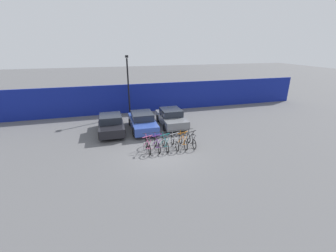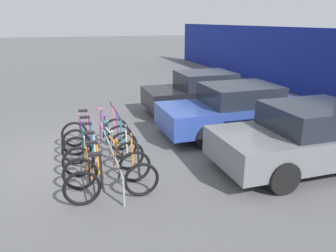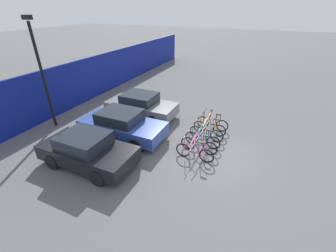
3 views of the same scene
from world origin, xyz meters
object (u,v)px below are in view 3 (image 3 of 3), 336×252
at_px(bicycle_purple, 199,145).
at_px(bicycle_orange, 209,128).
at_px(bicycle_teal, 202,139).
at_px(lamp_post, 41,70).
at_px(car_black, 87,150).
at_px(bicycle_silver, 206,133).
at_px(car_blue, 122,125).
at_px(bicycle_pink, 195,152).
at_px(car_grey, 141,105).
at_px(bike_rack, 202,133).
at_px(bicycle_black, 212,123).

distance_m(bicycle_purple, bicycle_orange, 1.74).
relative_size(bicycle_teal, lamp_post, 0.31).
height_order(bicycle_purple, car_black, car_black).
xyz_separation_m(bicycle_silver, lamp_post, (-2.01, 7.97, 2.73)).
bearing_deg(bicycle_orange, car_blue, 118.95).
bearing_deg(bicycle_orange, bicycle_teal, -178.78).
bearing_deg(car_black, bicycle_teal, -50.24).
relative_size(car_black, lamp_post, 0.72).
bearing_deg(bicycle_purple, bicycle_pink, -178.26).
bearing_deg(bicycle_silver, car_black, 134.65).
relative_size(bicycle_silver, car_grey, 0.42).
bearing_deg(car_grey, bicycle_teal, -111.18).
xyz_separation_m(bicycle_purple, bicycle_silver, (1.17, 0.00, 0.00)).
distance_m(bike_rack, car_black, 5.19).
bearing_deg(bicycle_black, bicycle_purple, -176.85).
bearing_deg(car_grey, bicycle_black, -87.88).
distance_m(bike_rack, bicycle_orange, 0.90).
bearing_deg(bicycle_silver, bicycle_pink, 179.71).
xyz_separation_m(bicycle_purple, bicycle_teal, (0.53, 0.00, 0.00)).
xyz_separation_m(bicycle_purple, bicycle_black, (2.33, 0.00, 0.00)).
distance_m(bike_rack, lamp_post, 8.43).
relative_size(bike_rack, bicycle_purple, 2.03).
distance_m(bicycle_teal, car_black, 5.08).
bearing_deg(car_grey, bicycle_silver, -103.24).
bearing_deg(bicycle_pink, bicycle_silver, 1.02).
relative_size(bicycle_orange, car_black, 0.43).
distance_m(car_black, lamp_post, 5.10).
bearing_deg(bicycle_pink, bicycle_purple, 1.02).
xyz_separation_m(bicycle_orange, bicycle_black, (0.59, 0.00, 0.00)).
xyz_separation_m(bicycle_silver, car_black, (-3.89, 3.90, 0.31)).
relative_size(bicycle_pink, bicycle_teal, 1.00).
bearing_deg(car_black, bicycle_black, -37.68).
bearing_deg(lamp_post, bicycle_orange, -72.05).
bearing_deg(bicycle_silver, bike_rack, 153.87).
height_order(bicycle_teal, car_blue, car_blue).
relative_size(bicycle_orange, lamp_post, 0.31).
xyz_separation_m(bike_rack, lamp_post, (-1.70, 7.83, 2.62)).
height_order(bicycle_silver, car_grey, car_grey).
bearing_deg(bicycle_silver, car_blue, 110.43).
xyz_separation_m(bike_rack, bicycle_black, (1.47, -0.15, -0.11)).
distance_m(car_grey, lamp_post, 5.36).
bearing_deg(car_grey, bicycle_orange, -95.76).
xyz_separation_m(bicycle_black, car_grey, (-0.16, 4.25, 0.31)).
bearing_deg(lamp_post, bike_rack, -77.71).
distance_m(bicycle_pink, car_grey, 5.09).
distance_m(bicycle_silver, car_blue, 4.16).
height_order(bicycle_teal, bicycle_silver, same).
height_order(bicycle_purple, car_grey, car_grey).
bearing_deg(bicycle_pink, bicycle_teal, 1.02).
bearing_deg(car_grey, bicycle_purple, -117.07).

